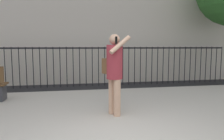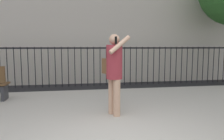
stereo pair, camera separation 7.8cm
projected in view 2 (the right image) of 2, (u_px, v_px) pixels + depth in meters
The scene contains 3 objects.
sidewalk at pixel (101, 111), 5.16m from camera, with size 28.00×4.40×0.15m, color #B2ADA3.
iron_fence at pixel (91, 61), 8.68m from camera, with size 12.03×0.04×1.60m.
pedestrian_on_phone at pixel (114, 68), 4.56m from camera, with size 0.56×0.72×1.73m.
Camera 2 is at (-0.55, -2.79, 1.63)m, focal length 34.32 mm.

